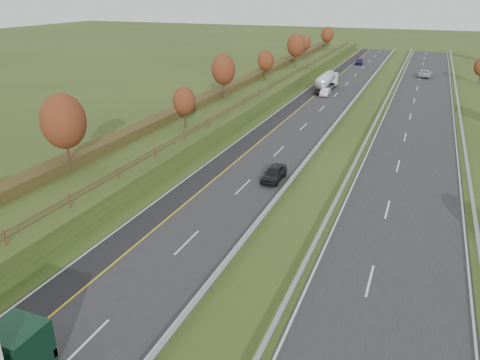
# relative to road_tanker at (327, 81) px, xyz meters

# --- Properties ---
(ground) EXTENTS (400.00, 400.00, 0.00)m
(ground) POSITION_rel_road_tanker_xyz_m (9.35, -31.31, -1.86)
(ground) COLOR #304418
(ground) RESTS_ON ground
(near_carriageway) EXTENTS (10.50, 200.00, 0.04)m
(near_carriageway) POSITION_rel_road_tanker_xyz_m (1.35, -26.31, -1.84)
(near_carriageway) COLOR #242427
(near_carriageway) RESTS_ON ground
(far_carriageway) EXTENTS (10.50, 200.00, 0.04)m
(far_carriageway) POSITION_rel_road_tanker_xyz_m (17.85, -26.31, -1.84)
(far_carriageway) COLOR #242427
(far_carriageway) RESTS_ON ground
(hard_shoulder) EXTENTS (3.00, 200.00, 0.04)m
(hard_shoulder) POSITION_rel_road_tanker_xyz_m (-2.40, -26.31, -1.84)
(hard_shoulder) COLOR black
(hard_shoulder) RESTS_ON ground
(lane_markings) EXTENTS (26.75, 200.00, 0.01)m
(lane_markings) POSITION_rel_road_tanker_xyz_m (7.75, -26.43, -1.81)
(lane_markings) COLOR silver
(lane_markings) RESTS_ON near_carriageway
(embankment_left) EXTENTS (12.00, 200.00, 2.00)m
(embankment_left) POSITION_rel_road_tanker_xyz_m (-11.65, -26.31, -0.86)
(embankment_left) COLOR #304418
(embankment_left) RESTS_ON ground
(hedge_left) EXTENTS (2.20, 180.00, 1.10)m
(hedge_left) POSITION_rel_road_tanker_xyz_m (-13.65, -26.31, 0.69)
(hedge_left) COLOR #3B3918
(hedge_left) RESTS_ON embankment_left
(fence_left) EXTENTS (0.12, 189.06, 1.20)m
(fence_left) POSITION_rel_road_tanker_xyz_m (-7.15, -26.72, 0.87)
(fence_left) COLOR #422B19
(fence_left) RESTS_ON embankment_left
(median_barrier_near) EXTENTS (0.32, 200.00, 0.71)m
(median_barrier_near) POSITION_rel_road_tanker_xyz_m (7.05, -26.31, -1.25)
(median_barrier_near) COLOR gray
(median_barrier_near) RESTS_ON ground
(median_barrier_far) EXTENTS (0.32, 200.00, 0.71)m
(median_barrier_far) POSITION_rel_road_tanker_xyz_m (12.15, -26.31, -1.25)
(median_barrier_far) COLOR gray
(median_barrier_far) RESTS_ON ground
(outer_barrier_far) EXTENTS (0.32, 200.00, 0.71)m
(outer_barrier_far) POSITION_rel_road_tanker_xyz_m (23.65, -26.31, -1.25)
(outer_barrier_far) COLOR gray
(outer_barrier_far) RESTS_ON ground
(trees_left) EXTENTS (6.64, 164.30, 7.66)m
(trees_left) POSITION_rel_road_tanker_xyz_m (-11.30, -29.68, 4.51)
(trees_left) COLOR #2D2116
(trees_left) RESTS_ON embankment_left
(road_tanker) EXTENTS (2.40, 11.22, 3.46)m
(road_tanker) POSITION_rel_road_tanker_xyz_m (0.00, 0.00, 0.00)
(road_tanker) COLOR silver
(road_tanker) RESTS_ON near_carriageway
(car_dark_near) EXTENTS (1.86, 4.52, 1.53)m
(car_dark_near) POSITION_rel_road_tanker_xyz_m (4.93, -48.46, -1.06)
(car_dark_near) COLOR black
(car_dark_near) RESTS_ON near_carriageway
(car_silver_mid) EXTENTS (1.65, 4.25, 1.38)m
(car_silver_mid) POSITION_rel_road_tanker_xyz_m (0.86, -4.81, -1.13)
(car_silver_mid) COLOR silver
(car_silver_mid) RESTS_ON near_carriageway
(car_small_far) EXTENTS (2.43, 5.00, 1.40)m
(car_small_far) POSITION_rel_road_tanker_xyz_m (0.70, 37.85, -1.12)
(car_small_far) COLOR #1B1646
(car_small_far) RESTS_ON near_carriageway
(car_oncoming) EXTENTS (3.15, 6.04, 1.62)m
(car_oncoming) POSITION_rel_road_tanker_xyz_m (17.62, 23.44, -1.01)
(car_oncoming) COLOR #AFAFB4
(car_oncoming) RESTS_ON far_carriageway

